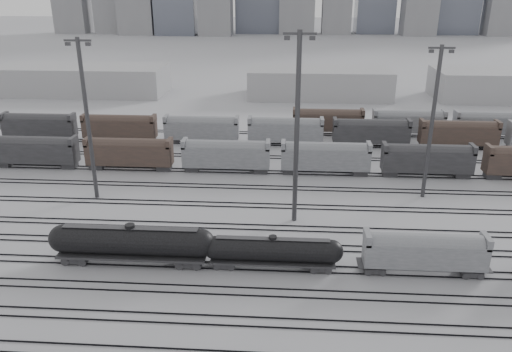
# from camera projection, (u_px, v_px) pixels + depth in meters

# --- Properties ---
(ground) EXTENTS (900.00, 900.00, 0.00)m
(ground) POSITION_uv_depth(u_px,v_px,m) (271.00, 273.00, 56.55)
(ground) COLOR silver
(ground) RESTS_ON ground
(tracks) EXTENTS (220.00, 71.50, 0.16)m
(tracks) POSITION_uv_depth(u_px,v_px,m) (275.00, 207.00, 72.79)
(tracks) COLOR black
(tracks) RESTS_ON ground
(tank_car_a) EXTENTS (19.44, 3.24, 4.80)m
(tank_car_a) POSITION_uv_depth(u_px,v_px,m) (131.00, 242.00, 57.49)
(tank_car_a) COLOR #272729
(tank_car_a) RESTS_ON ground
(tank_car_b) EXTENTS (15.97, 2.66, 3.95)m
(tank_car_b) POSITION_uv_depth(u_px,v_px,m) (273.00, 251.00, 56.64)
(tank_car_b) COLOR #272729
(tank_car_b) RESTS_ON ground
(hopper_car_a) EXTENTS (13.47, 2.68, 4.82)m
(hopper_car_a) POSITION_uv_depth(u_px,v_px,m) (425.00, 250.00, 55.32)
(hopper_car_a) COLOR #272729
(hopper_car_a) RESTS_ON ground
(light_mast_b) EXTENTS (3.81, 0.61, 23.83)m
(light_mast_b) POSITION_uv_depth(u_px,v_px,m) (87.00, 117.00, 71.89)
(light_mast_b) COLOR #3C3C3E
(light_mast_b) RESTS_ON ground
(light_mast_c) EXTENTS (4.08, 0.65, 25.49)m
(light_mast_c) POSITION_uv_depth(u_px,v_px,m) (297.00, 126.00, 64.18)
(light_mast_c) COLOR #3C3C3E
(light_mast_c) RESTS_ON ground
(light_mast_d) EXTENTS (3.65, 0.58, 22.79)m
(light_mast_d) POSITION_uv_depth(u_px,v_px,m) (432.00, 120.00, 72.28)
(light_mast_d) COLOR #3C3C3E
(light_mast_d) RESTS_ON ground
(bg_string_near) EXTENTS (151.00, 3.00, 5.60)m
(bg_string_near) POSITION_uv_depth(u_px,v_px,m) (325.00, 158.00, 84.79)
(bg_string_near) COLOR gray
(bg_string_near) RESTS_ON ground
(bg_string_mid) EXTENTS (151.00, 3.00, 5.60)m
(bg_string_mid) POSITION_uv_depth(u_px,v_px,m) (371.00, 133.00, 99.04)
(bg_string_mid) COLOR #272729
(bg_string_mid) RESTS_ON ground
(bg_string_far) EXTENTS (66.00, 3.00, 5.60)m
(bg_string_far) POSITION_uv_depth(u_px,v_px,m) (449.00, 124.00, 105.37)
(bg_string_far) COLOR #4B3830
(bg_string_far) RESTS_ON ground
(warehouse_left) EXTENTS (50.00, 18.00, 8.00)m
(warehouse_left) POSITION_uv_depth(u_px,v_px,m) (81.00, 80.00, 147.25)
(warehouse_left) COLOR #A1A1A4
(warehouse_left) RESTS_ON ground
(warehouse_mid) EXTENTS (40.00, 18.00, 8.00)m
(warehouse_mid) POSITION_uv_depth(u_px,v_px,m) (319.00, 83.00, 142.82)
(warehouse_mid) COLOR #A1A1A4
(warehouse_mid) RESTS_ON ground
(warehouse_right) EXTENTS (35.00, 18.00, 8.00)m
(warehouse_right) POSITION_uv_depth(u_px,v_px,m) (498.00, 85.00, 139.66)
(warehouse_right) COLOR #A1A1A4
(warehouse_right) RESTS_ON ground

